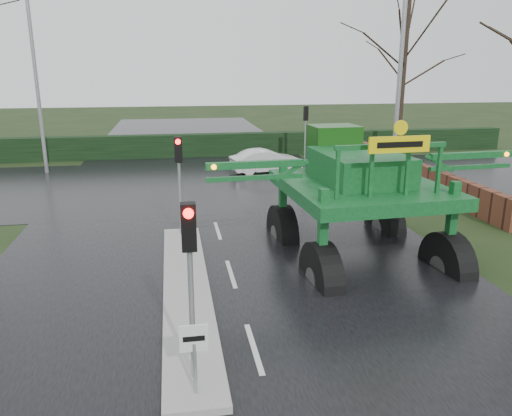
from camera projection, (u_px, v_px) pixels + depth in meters
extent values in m
plane|color=black|center=(254.00, 349.00, 10.54)|extent=(140.00, 140.00, 0.00)
cube|color=black|center=(213.00, 216.00, 20.02)|extent=(14.00, 80.00, 0.02)
cube|color=black|center=(203.00, 183.00, 25.72)|extent=(80.00, 12.00, 0.02)
cube|color=gray|center=(187.00, 290.00, 13.15)|extent=(1.20, 10.00, 0.16)
cube|color=black|center=(194.00, 145.00, 33.10)|extent=(44.00, 0.90, 1.50)
cube|color=#592D1E|center=(395.00, 165.00, 27.26)|extent=(0.40, 20.00, 1.20)
cylinder|color=gray|center=(195.00, 369.00, 8.73)|extent=(0.07, 0.07, 1.00)
cube|color=silver|center=(194.00, 338.00, 8.57)|extent=(0.50, 0.04, 0.50)
cube|color=black|center=(194.00, 339.00, 8.55)|extent=(0.38, 0.01, 0.10)
cylinder|color=gray|center=(191.00, 299.00, 8.90)|extent=(0.10, 0.10, 3.50)
cube|color=black|center=(189.00, 227.00, 8.54)|extent=(0.26, 0.22, 0.85)
sphere|color=#FF0C07|center=(188.00, 213.00, 8.34)|extent=(0.18, 0.18, 0.18)
cylinder|color=gray|center=(180.00, 189.00, 16.97)|extent=(0.10, 0.10, 3.50)
cube|color=black|center=(178.00, 150.00, 16.60)|extent=(0.26, 0.22, 0.85)
sphere|color=#FF0C07|center=(178.00, 142.00, 16.40)|extent=(0.18, 0.18, 0.18)
cylinder|color=gray|center=(305.00, 136.00, 30.09)|extent=(0.10, 0.10, 3.50)
cube|color=black|center=(306.00, 113.00, 29.73)|extent=(0.26, 0.22, 0.85)
sphere|color=#FF0C07|center=(305.00, 108.00, 29.78)|extent=(0.18, 0.18, 0.18)
cylinder|color=gray|center=(399.00, 85.00, 21.95)|extent=(0.20, 0.20, 10.00)
cylinder|color=gray|center=(37.00, 82.00, 26.77)|extent=(0.20, 0.20, 10.00)
cylinder|color=black|center=(403.00, 80.00, 31.22)|extent=(0.32, 0.32, 10.00)
cylinder|color=black|center=(238.00, 227.00, 15.07)|extent=(0.73, 2.22, 2.19)
cylinder|color=#595B56|center=(238.00, 227.00, 15.07)|extent=(0.69, 0.80, 0.77)
cube|color=#0C441D|center=(237.00, 183.00, 14.70)|extent=(0.25, 0.25, 2.52)
cylinder|color=black|center=(359.00, 218.00, 15.92)|extent=(0.73, 2.22, 2.19)
cylinder|color=#595B56|center=(359.00, 218.00, 15.92)|extent=(0.69, 0.80, 0.77)
cube|color=#0C441D|center=(361.00, 176.00, 15.55)|extent=(0.25, 0.25, 2.52)
cylinder|color=black|center=(271.00, 279.00, 11.37)|extent=(0.73, 2.22, 2.19)
cylinder|color=#595B56|center=(271.00, 279.00, 11.37)|extent=(0.69, 0.80, 0.77)
cube|color=#0C441D|center=(271.00, 221.00, 11.00)|extent=(0.25, 0.25, 2.52)
cylinder|color=black|center=(426.00, 264.00, 12.23)|extent=(0.73, 2.22, 2.19)
cylinder|color=#595B56|center=(426.00, 264.00, 12.23)|extent=(0.69, 0.80, 0.77)
cube|color=#0C441D|center=(432.00, 210.00, 11.85)|extent=(0.25, 0.25, 2.52)
cube|color=#0C441D|center=(325.00, 169.00, 13.08)|extent=(4.90, 5.52, 0.38)
cube|color=#0C441D|center=(323.00, 145.00, 13.12)|extent=(2.60, 3.42, 0.99)
cube|color=#144610|center=(298.00, 121.00, 15.07)|extent=(1.72, 1.41, 1.42)
cube|color=#0C441D|center=(356.00, 113.00, 11.01)|extent=(3.29, 0.32, 0.13)
cube|color=#0C441D|center=(192.00, 137.00, 11.64)|extent=(2.86, 0.36, 0.20)
sphere|color=orange|center=(139.00, 140.00, 11.28)|extent=(0.15, 0.15, 0.15)
cube|color=#0C441D|center=(458.00, 129.00, 13.17)|extent=(2.86, 0.36, 0.20)
sphere|color=orange|center=(500.00, 128.00, 13.32)|extent=(0.15, 0.15, 0.15)
cube|color=yellow|center=(365.00, 110.00, 10.57)|extent=(1.75, 0.17, 0.44)
cube|color=black|center=(365.00, 110.00, 10.57)|extent=(1.31, 0.09, 0.15)
cylinder|color=yellow|center=(366.00, 88.00, 10.45)|extent=(0.40, 0.07, 0.39)
imported|color=silver|center=(266.00, 173.00, 28.18)|extent=(4.19, 2.08, 1.32)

